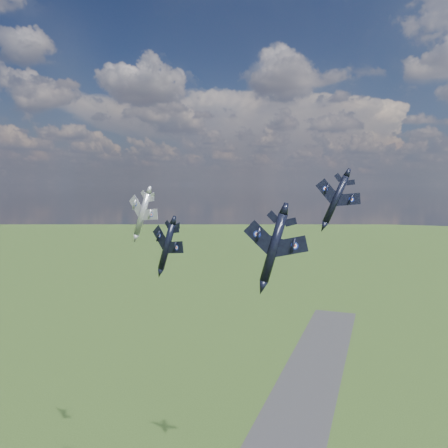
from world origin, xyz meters
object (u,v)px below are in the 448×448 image
at_px(jet_right_navy, 274,248).
at_px(jet_left_silver, 142,214).
at_px(jet_high_navy, 336,199).
at_px(jet_lead_navy, 167,246).

xyz_separation_m(jet_right_navy, jet_left_silver, (-40.09, 32.58, 1.70)).
height_order(jet_high_navy, jet_left_silver, jet_high_navy).
bearing_deg(jet_high_navy, jet_lead_navy, -154.02).
distance_m(jet_lead_navy, jet_left_silver, 23.67).
bearing_deg(jet_high_navy, jet_right_navy, -106.97).
bearing_deg(jet_right_navy, jet_high_navy, 78.57).
xyz_separation_m(jet_right_navy, jet_high_navy, (4.60, 36.35, 5.60)).
relative_size(jet_right_navy, jet_high_navy, 0.93).
xyz_separation_m(jet_high_navy, jet_left_silver, (-44.69, -3.77, -3.90)).
relative_size(jet_lead_navy, jet_high_navy, 0.91).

